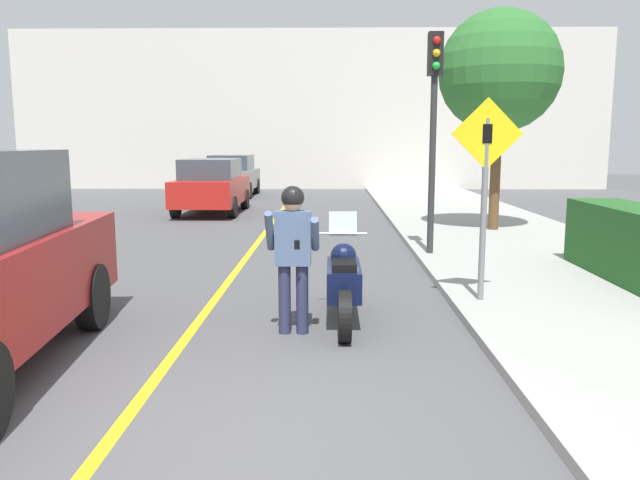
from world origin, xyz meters
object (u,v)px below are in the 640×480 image
Objects in this scene: motorcycle at (344,281)px; parked_car_red at (212,186)px; crossing_sign at (485,180)px; parked_car_grey at (232,175)px; traffic_light at (434,103)px; person_biker at (293,245)px; street_tree at (500,72)px.

motorcycle is 12.41m from parked_car_red.
crossing_sign reaches higher than parked_car_grey.
motorcycle is 0.55× the size of traffic_light.
traffic_light is 9.63m from parked_car_red.
parked_car_red is at bearing 104.88° from person_biker.
street_tree is at bearing 58.61° from traffic_light.
parked_car_red is at bearing 126.14° from traffic_light.
traffic_light reaches higher than parked_car_red.
traffic_light is (-0.11, 3.53, 1.19)m from crossing_sign.
crossing_sign is (1.82, 0.65, 1.19)m from motorcycle.
crossing_sign is at bearing -88.15° from traffic_light.
street_tree reaches higher than parked_car_red.
traffic_light reaches higher than motorcycle.
crossing_sign is at bearing 19.79° from motorcycle.
crossing_sign is 18.55m from parked_car_grey.
parked_car_grey is (-5.93, 13.99, -2.02)m from traffic_light.
crossing_sign is at bearing -105.58° from street_tree.
parked_car_red is at bearing 116.97° from crossing_sign.
crossing_sign reaches higher than motorcycle.
motorcycle is 18.66m from parked_car_grey.
parked_car_red reaches higher than motorcycle.
motorcycle is 0.52× the size of parked_car_grey.
street_tree is at bearing -53.31° from parked_car_grey.
traffic_light is 0.95× the size of parked_car_red.
street_tree reaches higher than parked_car_grey.
motorcycle is at bearing 41.95° from person_biker.
parked_car_red is (-5.67, 11.13, -0.82)m from crossing_sign.
traffic_light is at bearing 67.85° from motorcycle.
street_tree reaches higher than traffic_light.
traffic_light is 0.79× the size of street_tree.
person_biker is 0.42× the size of traffic_light.
parked_car_grey is (-6.04, 17.52, -0.82)m from crossing_sign.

